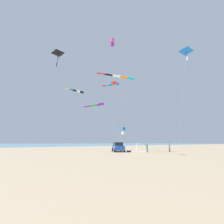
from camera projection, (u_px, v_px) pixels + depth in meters
ground_plane at (138, 152)px, 29.05m from camera, size 600.00×600.00×0.00m
ocean_water_strip at (27, 144)px, 158.04m from camera, size 240.00×600.00×0.01m
parked_car at (118, 147)px, 28.89m from camera, size 4.66×3.71×1.85m
cooler_box at (129, 151)px, 26.90m from camera, size 0.62×0.42×0.42m
person_adult_flyer at (169, 147)px, 28.82m from camera, size 0.60×0.59×1.69m
person_child_green_jacket at (147, 148)px, 27.02m from camera, size 0.42×0.52×1.60m
person_child_grey_jacket at (137, 147)px, 33.35m from camera, size 0.53×0.58×1.64m
kite_windsock_white_trailing at (113, 84)px, 35.22m from camera, size 2.11×8.51×16.55m
kite_delta_yellow_midlevel at (58, 53)px, 30.05m from camera, size 7.73×10.67×20.57m
kite_box_long_streamer_right at (123, 131)px, 27.68m from camera, size 4.08×5.55×4.68m
kite_delta_checkered_midright at (114, 83)px, 29.12m from camera, size 6.47×9.73×13.89m
kite_windsock_long_streamer_left at (122, 77)px, 28.27m from camera, size 3.30×11.16×14.79m
kite_delta_green_low_center at (186, 52)px, 21.57m from camera, size 7.09×7.31×15.63m
kite_box_black_fish_shape at (112, 43)px, 21.69m from camera, size 6.12×10.88×17.17m
kite_windsock_rainbow_low_near at (77, 91)px, 32.03m from camera, size 8.25×10.31×13.29m
kite_windsock_blue_topmost at (97, 105)px, 32.61m from camera, size 6.77×6.33×11.02m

